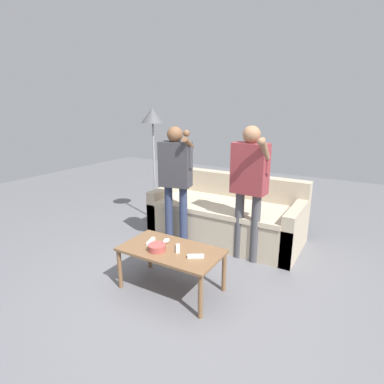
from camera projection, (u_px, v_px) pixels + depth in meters
ground_plane at (179, 293)px, 3.08m from camera, size 12.00×12.00×0.00m
couch at (227, 216)px, 4.31m from camera, size 2.01×0.95×0.84m
coffee_table at (171, 254)px, 3.05m from camera, size 0.99×0.55×0.44m
snack_bowl at (157, 247)px, 3.00m from camera, size 0.17×0.17×0.06m
game_remote_nunchuk at (166, 241)px, 3.16m from camera, size 0.06×0.09×0.05m
floor_lamp at (153, 124)px, 4.62m from camera, size 0.34×0.34×1.75m
player_left at (175, 173)px, 3.86m from camera, size 0.48×0.29×1.55m
player_right at (249, 179)px, 3.49m from camera, size 0.46×0.38×1.58m
game_remote_wand_near at (151, 241)px, 3.16m from camera, size 0.08×0.16×0.03m
game_remote_wand_far at (196, 256)px, 2.86m from camera, size 0.15×0.11×0.03m
game_remote_wand_spare at (178, 248)px, 3.01m from camera, size 0.11×0.15×0.03m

